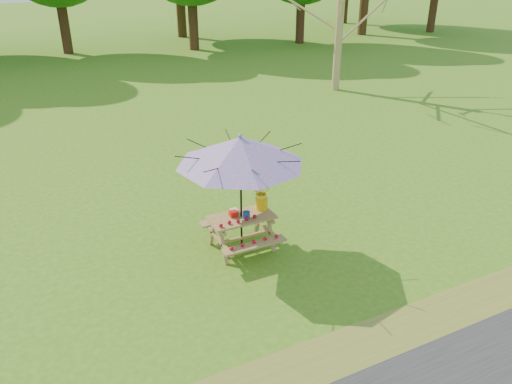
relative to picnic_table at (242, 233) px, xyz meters
name	(u,v)px	position (x,y,z in m)	size (l,w,h in m)	color
ground	(284,252)	(0.63, -0.50, -0.33)	(120.00, 120.00, 0.00)	#417416
drygrass_strip	(382,349)	(0.63, -3.30, -0.32)	(120.00, 1.20, 0.01)	olive
picnic_table	(242,233)	(0.00, 0.00, 0.00)	(1.20, 1.32, 0.67)	#997045
patio_umbrella	(240,151)	(0.00, 0.00, 1.62)	(2.63, 2.63, 2.26)	black
produce_bins	(239,214)	(-0.03, 0.03, 0.40)	(0.32, 0.43, 0.13)	red
tomatoes_row	(238,221)	(-0.15, -0.18, 0.38)	(0.77, 0.13, 0.07)	red
flower_bucket	(262,196)	(0.47, 0.10, 0.62)	(0.33, 0.29, 0.52)	#F3B70C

